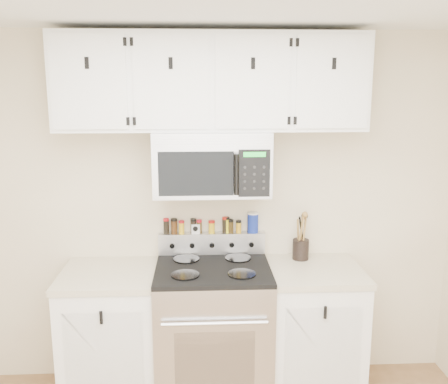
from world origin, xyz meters
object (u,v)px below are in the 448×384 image
utensil_crock (301,248)px  salt_canister (253,222)px  microwave (212,163)px  range (213,331)px

utensil_crock → salt_canister: bearing=167.0°
microwave → salt_canister: size_ratio=5.21×
salt_canister → range: bearing=-136.2°
range → salt_canister: size_ratio=7.54×
microwave → utensil_crock: size_ratio=2.27×
range → salt_canister: bearing=43.8°
salt_canister → microwave: bearing=-152.1°
range → microwave: microwave is taller
microwave → salt_canister: bearing=27.9°
utensil_crock → salt_canister: 0.38m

